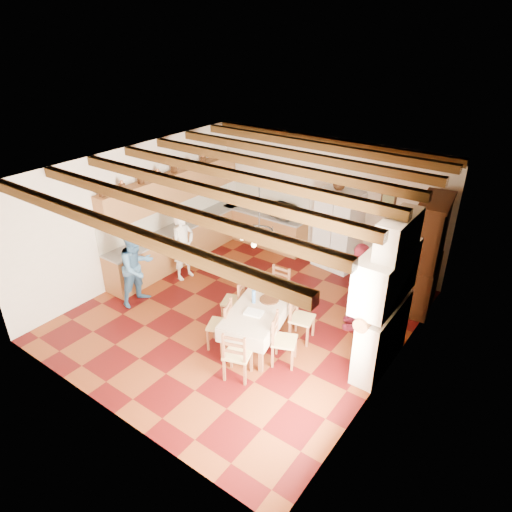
{
  "coord_description": "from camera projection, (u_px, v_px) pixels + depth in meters",
  "views": [
    {
      "loc": [
        4.73,
        -6.07,
        5.37
      ],
      "look_at": [
        0.1,
        0.3,
        1.25
      ],
      "focal_mm": 32.0,
      "sensor_mm": 36.0,
      "label": 1
    }
  ],
  "objects": [
    {
      "name": "floor",
      "position": [
        243.0,
        315.0,
        9.31
      ],
      "size": [
        6.0,
        6.5,
        0.02
      ],
      "primitive_type": "cube",
      "color": "#470A0A",
      "rests_on": "ground"
    },
    {
      "name": "ceiling",
      "position": [
        241.0,
        171.0,
        7.91
      ],
      "size": [
        6.0,
        6.5,
        0.02
      ],
      "primitive_type": "cube",
      "color": "white",
      "rests_on": "ground"
    },
    {
      "name": "wall_back",
      "position": [
        325.0,
        199.0,
        10.94
      ],
      "size": [
        6.0,
        0.02,
        3.0
      ],
      "primitive_type": "cube",
      "color": "beige",
      "rests_on": "ground"
    },
    {
      "name": "wall_front",
      "position": [
        98.0,
        335.0,
        6.27
      ],
      "size": [
        6.0,
        0.02,
        3.0
      ],
      "primitive_type": "cube",
      "color": "beige",
      "rests_on": "ground"
    },
    {
      "name": "wall_left",
      "position": [
        136.0,
        213.0,
        10.17
      ],
      "size": [
        0.02,
        6.5,
        3.0
      ],
      "primitive_type": "cube",
      "color": "beige",
      "rests_on": "ground"
    },
    {
      "name": "wall_right",
      "position": [
        397.0,
        300.0,
        7.04
      ],
      "size": [
        0.02,
        6.5,
        3.0
      ],
      "primitive_type": "cube",
      "color": "beige",
      "rests_on": "ground"
    },
    {
      "name": "ceiling_beams",
      "position": [
        241.0,
        177.0,
        7.95
      ],
      "size": [
        6.0,
        6.3,
        0.16
      ],
      "primitive_type": null,
      "color": "#3C260C",
      "rests_on": "ground"
    },
    {
      "name": "lower_cabinets_left",
      "position": [
        182.0,
        243.0,
        11.26
      ],
      "size": [
        0.6,
        4.3,
        0.86
      ],
      "primitive_type": "cube",
      "color": "brown",
      "rests_on": "ground"
    },
    {
      "name": "lower_cabinets_back",
      "position": [
        264.0,
        229.0,
        12.02
      ],
      "size": [
        2.3,
        0.6,
        0.86
      ],
      "primitive_type": "cube",
      "color": "brown",
      "rests_on": "ground"
    },
    {
      "name": "countertop_left",
      "position": [
        181.0,
        226.0,
        11.05
      ],
      "size": [
        0.62,
        4.3,
        0.04
      ],
      "primitive_type": "cube",
      "color": "slate",
      "rests_on": "lower_cabinets_left"
    },
    {
      "name": "countertop_back",
      "position": [
        265.0,
        213.0,
        11.81
      ],
      "size": [
        2.34,
        0.62,
        0.04
      ],
      "primitive_type": "cube",
      "color": "slate",
      "rests_on": "lower_cabinets_back"
    },
    {
      "name": "backsplash_left",
      "position": [
        171.0,
        212.0,
        11.05
      ],
      "size": [
        0.03,
        4.3,
        0.6
      ],
      "primitive_type": "cube",
      "color": "beige",
      "rests_on": "ground"
    },
    {
      "name": "backsplash_back",
      "position": [
        271.0,
        198.0,
        11.87
      ],
      "size": [
        2.3,
        0.03,
        0.6
      ],
      "primitive_type": "cube",
      "color": "beige",
      "rests_on": "ground"
    },
    {
      "name": "upper_cabinets",
      "position": [
        174.0,
        187.0,
        10.67
      ],
      "size": [
        0.35,
        4.2,
        0.7
      ],
      "primitive_type": "cube",
      "color": "brown",
      "rests_on": "ground"
    },
    {
      "name": "fireplace",
      "position": [
        383.0,
        294.0,
        7.38
      ],
      "size": [
        0.56,
        1.6,
        2.8
      ],
      "primitive_type": null,
      "color": "beige",
      "rests_on": "ground"
    },
    {
      "name": "wall_picture",
      "position": [
        388.0,
        200.0,
        9.95
      ],
      "size": [
        0.34,
        0.03,
        0.42
      ],
      "primitive_type": "cube",
      "color": "#322218",
      "rests_on": "ground"
    },
    {
      "name": "refrigerator",
      "position": [
        339.0,
        229.0,
        10.73
      ],
      "size": [
        1.04,
        0.89,
        1.92
      ],
      "primitive_type": "cube",
      "rotation": [
        0.0,
        0.0,
        -0.12
      ],
      "color": "white",
      "rests_on": "floor"
    },
    {
      "name": "hutch",
      "position": [
        427.0,
        255.0,
        9.08
      ],
      "size": [
        0.71,
        1.36,
        2.36
      ],
      "primitive_type": null,
      "rotation": [
        0.0,
        0.0,
        0.13
      ],
      "color": "#341E0C",
      "rests_on": "floor"
    },
    {
      "name": "dining_table",
      "position": [
        259.0,
        311.0,
        8.24
      ],
      "size": [
        1.25,
        1.88,
        0.75
      ],
      "rotation": [
        0.0,
        0.0,
        0.23
      ],
      "color": "beige",
      "rests_on": "floor"
    },
    {
      "name": "chandelier",
      "position": [
        259.0,
        231.0,
        7.51
      ],
      "size": [
        0.47,
        0.47,
        0.03
      ],
      "primitive_type": "torus",
      "color": "black",
      "rests_on": "ground"
    },
    {
      "name": "chair_left_near",
      "position": [
        219.0,
        324.0,
        8.21
      ],
      "size": [
        0.53,
        0.54,
        0.96
      ],
      "primitive_type": null,
      "rotation": [
        0.0,
        0.0,
        -1.17
      ],
      "color": "brown",
      "rests_on": "floor"
    },
    {
      "name": "chair_left_far",
      "position": [
        233.0,
        300.0,
        8.89
      ],
      "size": [
        0.52,
        0.53,
        0.96
      ],
      "primitive_type": null,
      "rotation": [
        0.0,
        0.0,
        -1.21
      ],
      "color": "brown",
      "rests_on": "floor"
    },
    {
      "name": "chair_right_near",
      "position": [
        285.0,
        340.0,
        7.8
      ],
      "size": [
        0.53,
        0.54,
        0.96
      ],
      "primitive_type": null,
      "rotation": [
        0.0,
        0.0,
        1.97
      ],
      "color": "brown",
      "rests_on": "floor"
    },
    {
      "name": "chair_right_far",
      "position": [
        302.0,
        318.0,
        8.38
      ],
      "size": [
        0.48,
        0.49,
        0.96
      ],
      "primitive_type": null,
      "rotation": [
        0.0,
        0.0,
        1.78
      ],
      "color": "brown",
      "rests_on": "floor"
    },
    {
      "name": "chair_end_near",
      "position": [
        238.0,
        353.0,
        7.49
      ],
      "size": [
        0.53,
        0.51,
        0.96
      ],
      "primitive_type": null,
      "rotation": [
        0.0,
        0.0,
        3.47
      ],
      "color": "brown",
      "rests_on": "floor"
    },
    {
      "name": "chair_end_far",
      "position": [
        277.0,
        291.0,
        9.2
      ],
      "size": [
        0.44,
        0.42,
        0.96
      ],
      "primitive_type": null,
      "rotation": [
        0.0,
        0.0,
        0.05
      ],
      "color": "brown",
      "rests_on": "floor"
    },
    {
      "name": "person_man",
      "position": [
        183.0,
        246.0,
        10.28
      ],
      "size": [
        0.43,
        0.62,
        1.6
      ],
      "primitive_type": "imported",
      "rotation": [
        0.0,
        0.0,
        1.48
      ],
      "color": "white",
      "rests_on": "floor"
    },
    {
      "name": "person_woman_blue",
      "position": [
        137.0,
        267.0,
        9.36
      ],
      "size": [
        0.65,
        0.82,
        1.65
      ],
      "primitive_type": "imported",
      "rotation": [
        0.0,
        0.0,
        1.53
      ],
      "color": "teal",
      "rests_on": "floor"
    },
    {
      "name": "person_woman_red",
      "position": [
        358.0,
        287.0,
        8.55
      ],
      "size": [
        0.79,
        1.14,
        1.8
      ],
      "primitive_type": "imported",
      "rotation": [
        0.0,
        0.0,
        -1.2
      ],
      "color": "#A42741",
      "rests_on": "floor"
    },
    {
      "name": "microwave",
      "position": [
        283.0,
        211.0,
        11.44
      ],
      "size": [
        0.65,
        0.49,
        0.33
      ],
      "primitive_type": "imported",
      "rotation": [
        0.0,
        0.0,
        -0.17
      ],
      "color": "silver",
      "rests_on": "countertop_back"
    },
    {
      "name": "fridge_vase",
      "position": [
        339.0,
        183.0,
        10.27
      ],
      "size": [
        0.29,
        0.29,
        0.29
      ],
      "primitive_type": "imported",
      "rotation": [
        0.0,
        0.0,
        0.03
      ],
      "color": "#341E0C",
      "rests_on": "refrigerator"
    }
  ]
}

